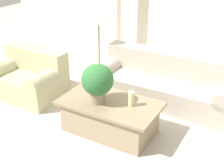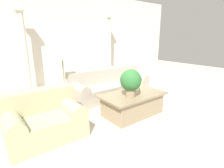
{
  "view_description": "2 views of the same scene",
  "coord_description": "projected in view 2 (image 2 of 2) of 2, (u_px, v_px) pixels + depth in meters",
  "views": [
    {
      "loc": [
        1.87,
        -3.88,
        2.64
      ],
      "look_at": [
        -0.14,
        -0.38,
        0.68
      ],
      "focal_mm": 50.0,
      "sensor_mm": 36.0,
      "label": 1
    },
    {
      "loc": [
        -2.66,
        -3.15,
        1.71
      ],
      "look_at": [
        -0.29,
        -0.08,
        0.64
      ],
      "focal_mm": 28.0,
      "sensor_mm": 36.0,
      "label": 2
    }
  ],
  "objects": [
    {
      "name": "loveseat",
      "position": [
        44.0,
        119.0,
        3.02
      ],
      "size": [
        1.24,
        0.86,
        0.8
      ],
      "color": "#B3B185",
      "rests_on": "ground_plane"
    },
    {
      "name": "potted_plant",
      "position": [
        131.0,
        81.0,
        3.59
      ],
      "size": [
        0.45,
        0.45,
        0.57
      ],
      "color": "#937F60",
      "rests_on": "coffee_table"
    },
    {
      "name": "ground_plane",
      "position": [
        119.0,
        106.0,
        4.42
      ],
      "size": [
        16.0,
        16.0,
        0.0
      ],
      "primitive_type": "plane",
      "color": "#BCB2A3"
    },
    {
      "name": "column_right",
      "position": [
        109.0,
        49.0,
        6.72
      ],
      "size": [
        0.28,
        0.28,
        2.43
      ],
      "color": "silver",
      "rests_on": "ground_plane"
    },
    {
      "name": "sofa_long",
      "position": [
        110.0,
        86.0,
        5.06
      ],
      "size": [
        2.35,
        0.86,
        0.8
      ],
      "color": "#ADA393",
      "rests_on": "ground_plane"
    },
    {
      "name": "column_left",
      "position": [
        24.0,
        53.0,
        4.96
      ],
      "size": [
        0.28,
        0.28,
        2.43
      ],
      "color": "silver",
      "rests_on": "ground_plane"
    },
    {
      "name": "wall_back",
      "position": [
        69.0,
        39.0,
        6.14
      ],
      "size": [
        10.0,
        0.06,
        3.2
      ],
      "color": "silver",
      "rests_on": "ground_plane"
    },
    {
      "name": "pillar_candle",
      "position": [
        141.0,
        86.0,
        4.03
      ],
      "size": [
        0.09,
        0.09,
        0.22
      ],
      "color": "beige",
      "rests_on": "coffee_table"
    },
    {
      "name": "floor_lamp",
      "position": [
        62.0,
        58.0,
        4.06
      ],
      "size": [
        0.38,
        0.38,
        1.44
      ],
      "color": "gray",
      "rests_on": "ground_plane"
    },
    {
      "name": "coffee_table",
      "position": [
        132.0,
        104.0,
        3.89
      ],
      "size": [
        1.42,
        0.81,
        0.48
      ],
      "color": "#998466",
      "rests_on": "ground_plane"
    }
  ]
}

